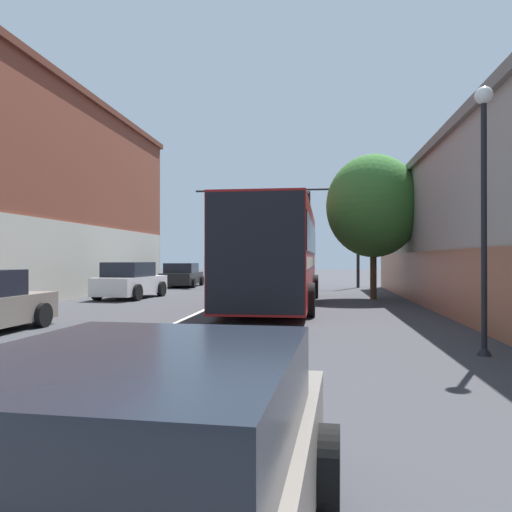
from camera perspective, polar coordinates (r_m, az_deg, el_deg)
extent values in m
cube|color=silver|center=(17.00, -5.64, -6.02)|extent=(0.14, 46.06, 0.01)
cube|color=#B7B2A3|center=(21.48, -21.50, -0.54)|extent=(0.24, 24.76, 3.20)
cube|color=#A86647|center=(17.58, 19.67, -2.63)|extent=(0.24, 25.91, 1.96)
cube|color=maroon|center=(18.18, 2.32, 0.17)|extent=(2.75, 11.34, 3.24)
cube|color=black|center=(18.19, 2.32, 2.01)|extent=(2.80, 11.12, 1.04)
cube|color=beige|center=(18.18, 2.32, -0.65)|extent=(2.79, 11.23, 0.32)
cube|color=black|center=(12.58, -0.16, 0.36)|extent=(2.54, 0.10, 3.11)
cylinder|color=black|center=(21.85, -0.25, -3.44)|extent=(0.31, 1.00, 1.00)
cylinder|color=black|center=(21.64, 6.72, -3.47)|extent=(0.31, 1.00, 1.00)
cylinder|color=black|center=(14.96, -4.06, -4.90)|extent=(0.31, 1.00, 1.00)
cylinder|color=black|center=(14.64, 6.17, -5.00)|extent=(0.31, 1.00, 1.00)
cube|color=black|center=(2.73, -13.63, -15.23)|extent=(1.73, 2.16, 0.46)
cylinder|color=black|center=(4.19, -20.04, -20.07)|extent=(0.25, 0.59, 0.58)
cylinder|color=black|center=(3.70, 7.72, -22.85)|extent=(0.25, 0.59, 0.58)
cylinder|color=black|center=(13.50, -23.24, -6.22)|extent=(0.24, 0.61, 0.61)
cube|color=black|center=(30.47, -8.43, -2.53)|extent=(2.03, 4.37, 0.68)
cube|color=black|center=(30.24, -8.52, -1.36)|extent=(1.78, 2.31, 0.58)
cylinder|color=black|center=(31.98, -9.56, -2.78)|extent=(0.25, 0.61, 0.60)
cylinder|color=black|center=(31.59, -6.24, -2.82)|extent=(0.25, 0.61, 0.60)
cylinder|color=black|center=(29.41, -10.79, -3.00)|extent=(0.25, 0.61, 0.60)
cylinder|color=black|center=(28.98, -7.19, -3.04)|extent=(0.25, 0.61, 0.60)
cube|color=silver|center=(22.06, -14.12, -3.25)|extent=(2.07, 4.07, 0.74)
cube|color=black|center=(21.86, -14.35, -1.50)|extent=(1.75, 2.18, 0.61)
cylinder|color=black|center=(23.55, -14.70, -3.60)|extent=(0.28, 0.69, 0.67)
cylinder|color=black|center=(22.80, -10.76, -3.71)|extent=(0.28, 0.69, 0.67)
cylinder|color=black|center=(21.42, -17.70, -3.93)|extent=(0.28, 0.69, 0.67)
cylinder|color=black|center=(20.59, -13.45, -4.08)|extent=(0.28, 0.69, 0.67)
cylinder|color=black|center=(29.65, 11.58, 2.31)|extent=(0.18, 0.18, 6.07)
cylinder|color=black|center=(29.91, 2.23, 7.54)|extent=(9.67, 0.12, 0.12)
cube|color=black|center=(29.75, 5.96, 6.58)|extent=(0.28, 0.24, 0.80)
sphere|color=black|center=(29.63, 5.96, 7.09)|extent=(0.18, 0.18, 0.18)
sphere|color=black|center=(29.60, 5.96, 6.61)|extent=(0.18, 0.18, 0.18)
sphere|color=green|center=(29.57, 5.96, 6.13)|extent=(0.18, 0.18, 0.18)
cube|color=black|center=(29.91, 0.83, 6.54)|extent=(0.28, 0.24, 0.80)
sphere|color=black|center=(29.79, 0.80, 7.04)|extent=(0.18, 0.18, 0.18)
sphere|color=black|center=(29.76, 0.80, 6.57)|extent=(0.18, 0.18, 0.18)
sphere|color=green|center=(29.73, 0.80, 6.10)|extent=(0.18, 0.18, 0.18)
cube|color=black|center=(30.31, -4.20, 6.45)|extent=(0.28, 0.24, 0.80)
sphere|color=black|center=(30.20, -4.26, 6.95)|extent=(0.18, 0.18, 0.18)
sphere|color=orange|center=(30.17, -4.26, 6.48)|extent=(0.18, 0.18, 0.18)
sphere|color=black|center=(30.14, -4.26, 6.01)|extent=(0.18, 0.18, 0.18)
cone|color=black|center=(9.77, 24.63, -9.72)|extent=(0.26, 0.26, 0.20)
cylinder|color=black|center=(9.65, 24.61, 2.89)|extent=(0.10, 0.10, 4.47)
sphere|color=white|center=(10.05, 24.58, 16.36)|extent=(0.31, 0.31, 0.31)
cylinder|color=#4C3823|center=(21.59, 13.27, -1.81)|extent=(0.27, 0.27, 2.25)
ellipsoid|color=#38702D|center=(21.70, 13.26, 5.61)|extent=(3.95, 3.56, 4.35)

